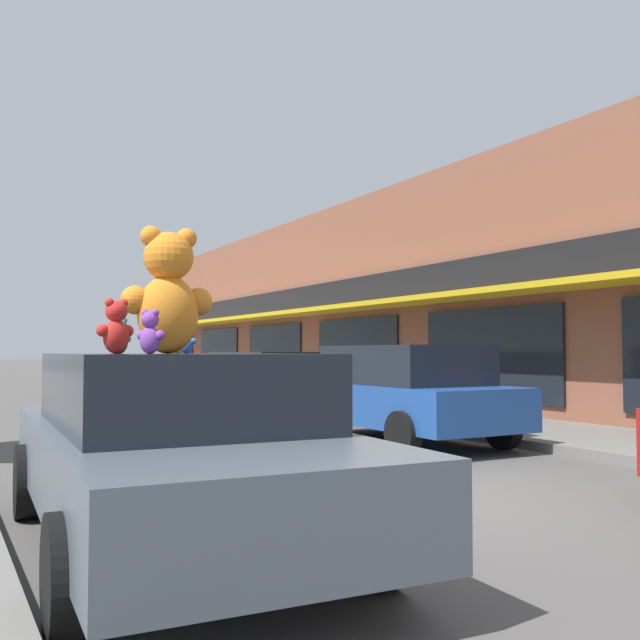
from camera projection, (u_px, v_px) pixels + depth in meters
name	position (u px, v px, depth m)	size (l,w,h in m)	color
ground_plane	(398.00, 497.00, 7.10)	(260.00, 260.00, 0.00)	#514F4C
storefront_row	(510.00, 306.00, 23.10)	(12.91, 38.62, 5.87)	brown
plush_art_car	(173.00, 444.00, 5.32)	(2.19, 4.80, 1.44)	#4C5660
teddy_bear_giant	(168.00, 293.00, 5.38)	(0.71, 0.45, 0.96)	orange
teddy_bear_purple	(150.00, 332.00, 4.49)	(0.18, 0.20, 0.28)	purple
teddy_bear_yellow	(177.00, 340.00, 6.42)	(0.19, 0.13, 0.25)	yellow
teddy_bear_red	(116.00, 327.00, 4.85)	(0.29, 0.20, 0.38)	red
teddy_bear_blue	(186.00, 339.00, 5.95)	(0.17, 0.16, 0.24)	blue
teddy_bear_teal	(119.00, 336.00, 5.01)	(0.20, 0.14, 0.26)	teal
parked_car_far_center	(404.00, 391.00, 11.29)	(2.01, 4.03, 1.55)	#1E4793
parked_car_far_right	(266.00, 381.00, 15.93)	(1.97, 4.68, 1.45)	black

